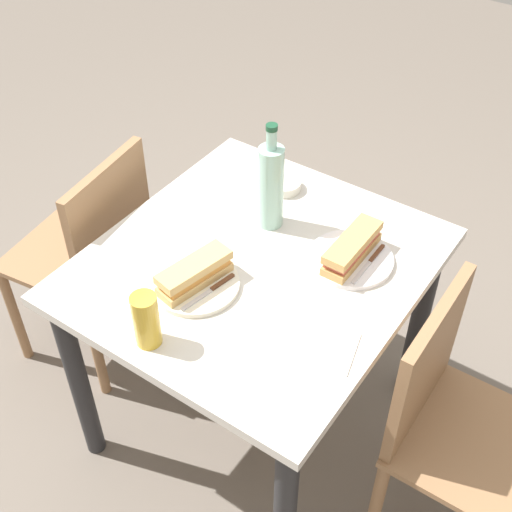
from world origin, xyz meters
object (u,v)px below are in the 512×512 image
object	(u,v)px
chair_far	(452,421)
chair_near	(93,251)
dining_table	(256,293)
beer_glass	(146,320)
water_bottle	(271,185)
knife_far	(370,261)
plate_near	(195,284)
knife_near	(212,289)
baguette_sandwich_far	(352,248)
baguette_sandwich_near	(195,273)
olive_bowl	(284,185)
plate_far	(351,259)

from	to	relation	value
chair_far	chair_near	distance (m)	1.26
dining_table	beer_glass	bearing A→B (deg)	-7.60
chair_near	water_bottle	size ratio (longest dim) A/B	2.58
knife_far	plate_near	bearing A→B (deg)	-45.95
chair_near	knife_far	size ratio (longest dim) A/B	4.78
knife_near	beer_glass	bearing A→B (deg)	-7.64
chair_far	baguette_sandwich_far	bearing A→B (deg)	-110.17
baguette_sandwich_near	olive_bowl	xyz separation A→B (m)	(-0.50, -0.04, -0.03)
water_bottle	olive_bowl	xyz separation A→B (m)	(-0.16, -0.06, -0.12)
chair_near	plate_far	bearing A→B (deg)	103.59
plate_far	olive_bowl	world-z (taller)	olive_bowl
plate_near	beer_glass	xyz separation A→B (m)	(0.21, 0.03, 0.07)
baguette_sandwich_far	knife_far	world-z (taller)	baguette_sandwich_far
chair_far	olive_bowl	size ratio (longest dim) A/B	8.19
baguette_sandwich_near	knife_near	distance (m)	0.06
beer_glass	olive_bowl	size ratio (longest dim) A/B	1.45
plate_far	baguette_sandwich_far	world-z (taller)	baguette_sandwich_far
olive_bowl	water_bottle	bearing A→B (deg)	19.15
baguette_sandwich_near	plate_far	xyz separation A→B (m)	(-0.32, 0.29, -0.04)
plate_near	olive_bowl	xyz separation A→B (m)	(-0.50, -0.04, 0.01)
dining_table	plate_near	xyz separation A→B (m)	(0.17, -0.08, 0.13)
beer_glass	water_bottle	bearing A→B (deg)	-179.01
plate_near	baguette_sandwich_far	bearing A→B (deg)	137.84
baguette_sandwich_far	beer_glass	distance (m)	0.60
chair_far	water_bottle	xyz separation A→B (m)	(-0.16, -0.69, 0.38)
chair_far	baguette_sandwich_far	world-z (taller)	chair_far
knife_far	olive_bowl	bearing A→B (deg)	-112.90
knife_near	plate_far	distance (m)	0.40
chair_far	baguette_sandwich_far	distance (m)	0.53
chair_near	plate_near	bearing A→B (deg)	77.83
chair_near	baguette_sandwich_far	bearing A→B (deg)	103.59
dining_table	knife_near	xyz separation A→B (m)	(0.17, -0.02, 0.14)
knife_far	water_bottle	distance (m)	0.35
plate_far	water_bottle	bearing A→B (deg)	-92.26
baguette_sandwich_near	dining_table	bearing A→B (deg)	155.89
knife_far	olive_bowl	size ratio (longest dim) A/B	1.71
chair_near	plate_near	size ratio (longest dim) A/B	3.64
chair_far	plate_near	world-z (taller)	chair_far
baguette_sandwich_near	baguette_sandwich_far	world-z (taller)	same
plate_far	beer_glass	xyz separation A→B (m)	(0.54, -0.27, 0.07)
knife_near	beer_glass	world-z (taller)	beer_glass
chair_far	beer_glass	xyz separation A→B (m)	(0.39, -0.68, 0.32)
knife_near	water_bottle	bearing A→B (deg)	-173.44
plate_near	baguette_sandwich_far	world-z (taller)	baguette_sandwich_far
plate_far	knife_far	xyz separation A→B (m)	(-0.01, 0.05, 0.01)
chair_far	beer_glass	size ratio (longest dim) A/B	5.66
water_bottle	chair_near	bearing A→B (deg)	-69.26
plate_near	water_bottle	size ratio (longest dim) A/B	0.71
chair_near	beer_glass	world-z (taller)	beer_glass
chair_far	beer_glass	distance (m)	0.84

